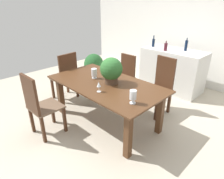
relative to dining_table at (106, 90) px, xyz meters
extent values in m
plane|color=#BCB29E|center=(0.00, 0.22, -0.62)|extent=(7.04, 7.04, 0.00)
cube|color=white|center=(0.00, 2.82, 0.68)|extent=(6.40, 0.10, 2.60)
cube|color=#4C2D19|center=(0.00, 0.00, 0.11)|extent=(1.97, 1.06, 0.03)
cube|color=#4C2D19|center=(-0.84, -0.39, -0.26)|extent=(0.09, 0.09, 0.72)
cube|color=#4C2D19|center=(0.84, -0.39, -0.26)|extent=(0.09, 0.09, 0.72)
cube|color=#4C2D19|center=(-0.84, 0.39, -0.26)|extent=(0.09, 0.09, 0.72)
cube|color=#4C2D19|center=(0.84, 0.39, -0.26)|extent=(0.09, 0.09, 0.72)
cube|color=#422616|center=(-0.26, -0.68, -0.40)|extent=(0.04, 0.04, 0.45)
cube|color=#422616|center=(-0.63, -0.69, -0.40)|extent=(0.04, 0.04, 0.45)
cube|color=#422616|center=(-0.25, -1.06, -0.40)|extent=(0.04, 0.04, 0.45)
cube|color=#422616|center=(-0.62, -1.07, -0.40)|extent=(0.04, 0.04, 0.45)
cube|color=brown|center=(-0.44, -0.88, -0.16)|extent=(0.46, 0.46, 0.03)
cube|color=#422616|center=(-0.44, -1.08, 0.13)|extent=(0.41, 0.05, 0.56)
cube|color=#422616|center=(0.25, 0.69, -0.40)|extent=(0.05, 0.05, 0.45)
cube|color=#422616|center=(0.60, 0.66, -0.40)|extent=(0.05, 0.05, 0.45)
cube|color=#422616|center=(0.28, 1.09, -0.40)|extent=(0.05, 0.05, 0.45)
cube|color=#422616|center=(0.63, 1.06, -0.40)|extent=(0.05, 0.05, 0.45)
cube|color=brown|center=(0.44, 0.88, -0.16)|extent=(0.46, 0.50, 0.03)
cube|color=#422616|center=(0.46, 1.09, 0.15)|extent=(0.39, 0.07, 0.59)
cube|color=#422616|center=(-0.61, 0.68, -0.40)|extent=(0.04, 0.04, 0.45)
cube|color=#422616|center=(-0.27, 0.68, -0.40)|extent=(0.04, 0.04, 0.45)
cube|color=#422616|center=(-0.62, 1.07, -0.40)|extent=(0.04, 0.04, 0.45)
cube|color=#422616|center=(-0.27, 1.07, -0.40)|extent=(0.04, 0.04, 0.45)
cube|color=brown|center=(-0.44, 0.88, -0.16)|extent=(0.42, 0.47, 0.03)
cube|color=#422616|center=(-0.45, 1.09, 0.09)|extent=(0.38, 0.05, 0.47)
cube|color=#422616|center=(-1.52, 0.18, -0.40)|extent=(0.05, 0.05, 0.45)
cube|color=#422616|center=(-1.49, -0.21, -0.40)|extent=(0.05, 0.05, 0.45)
cube|color=#422616|center=(-1.17, 0.21, -0.40)|extent=(0.05, 0.05, 0.45)
cube|color=#422616|center=(-1.14, -0.18, -0.40)|extent=(0.05, 0.05, 0.45)
cube|color=brown|center=(-1.33, 0.00, -0.16)|extent=(0.46, 0.50, 0.03)
cube|color=#422616|center=(-1.14, 0.02, 0.13)|extent=(0.07, 0.43, 0.55)
cylinder|color=#4C3828|center=(0.07, 0.06, 0.18)|extent=(0.22, 0.22, 0.11)
sphere|color=#2D662D|center=(0.07, 0.06, 0.37)|extent=(0.36, 0.36, 0.36)
sphere|color=silver|center=(0.12, 0.20, 0.42)|extent=(0.04, 0.04, 0.04)
sphere|color=silver|center=(0.11, 0.16, 0.38)|extent=(0.04, 0.04, 0.04)
sphere|color=silver|center=(-0.04, 0.08, 0.36)|extent=(0.05, 0.05, 0.05)
cylinder|color=silver|center=(-0.30, 0.00, 0.13)|extent=(0.09, 0.09, 0.01)
cylinder|color=silver|center=(-0.30, 0.00, 0.15)|extent=(0.02, 0.02, 0.03)
cylinder|color=silver|center=(-0.30, 0.00, 0.23)|extent=(0.10, 0.10, 0.13)
cylinder|color=silver|center=(0.76, -0.22, 0.13)|extent=(0.08, 0.08, 0.01)
cylinder|color=silver|center=(0.76, -0.22, 0.16)|extent=(0.03, 0.03, 0.05)
cylinder|color=silver|center=(0.76, -0.22, 0.25)|extent=(0.09, 0.09, 0.12)
cylinder|color=silver|center=(0.17, -0.30, 0.13)|extent=(0.06, 0.06, 0.00)
cylinder|color=silver|center=(0.17, -0.30, 0.17)|extent=(0.01, 0.01, 0.08)
cone|color=silver|center=(0.17, -0.30, 0.24)|extent=(0.06, 0.06, 0.07)
cube|color=silver|center=(0.07, 2.11, -0.14)|extent=(1.42, 0.70, 0.96)
cylinder|color=#0F1E38|center=(-0.49, 2.07, 0.43)|extent=(0.07, 0.07, 0.18)
cylinder|color=#0F1E38|center=(-0.49, 2.07, 0.56)|extent=(0.03, 0.03, 0.08)
cylinder|color=#0F1E38|center=(0.27, 2.21, 0.45)|extent=(0.06, 0.06, 0.23)
cylinder|color=#0F1E38|center=(0.27, 2.21, 0.59)|extent=(0.02, 0.02, 0.06)
cylinder|color=#511E28|center=(-0.05, 1.90, 0.42)|extent=(0.08, 0.08, 0.17)
cylinder|color=#511E28|center=(-0.05, 1.90, 0.53)|extent=(0.02, 0.02, 0.05)
cylinder|color=brown|center=(-1.86, 1.28, -0.55)|extent=(0.26, 0.26, 0.15)
ellipsoid|color=#235628|center=(-1.86, 1.28, -0.26)|extent=(0.54, 0.54, 0.60)
camera|label=1|loc=(2.14, -1.99, 1.36)|focal=30.75mm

